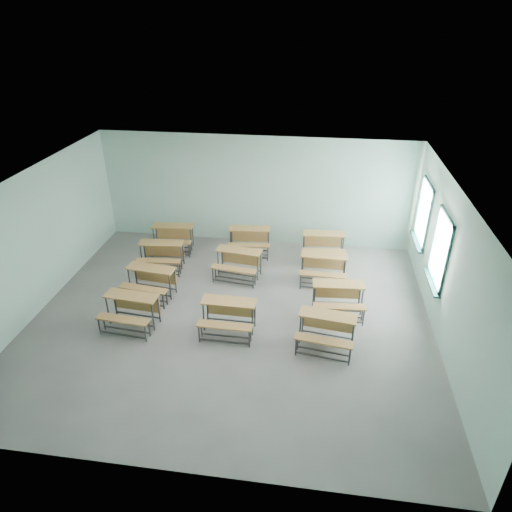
% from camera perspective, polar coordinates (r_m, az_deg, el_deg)
% --- Properties ---
extents(room, '(9.04, 8.04, 3.24)m').
position_cam_1_polar(room, '(9.73, -2.83, -0.05)').
color(room, gray).
rests_on(room, ground).
extents(desk_unit_r0c0, '(1.24, 0.89, 0.73)m').
position_cam_1_polar(desk_unit_r0c0, '(10.42, -15.43, -6.17)').
color(desk_unit_r0c0, '#A2723A').
rests_on(desk_unit_r0c0, ground).
extents(desk_unit_r0c1, '(1.19, 0.81, 0.73)m').
position_cam_1_polar(desk_unit_r0c1, '(9.90, -3.50, -7.09)').
color(desk_unit_r0c1, '#A2723A').
rests_on(desk_unit_r0c1, ground).
extents(desk_unit_r0c2, '(1.27, 0.94, 0.73)m').
position_cam_1_polar(desk_unit_r0c2, '(9.59, 8.82, -8.77)').
color(desk_unit_r0c2, '#A2723A').
rests_on(desk_unit_r0c2, ground).
extents(desk_unit_r1c0, '(1.26, 0.92, 0.73)m').
position_cam_1_polar(desk_unit_r1c0, '(11.36, -13.12, -2.72)').
color(desk_unit_r1c0, '#A2723A').
rests_on(desk_unit_r1c0, ground).
extents(desk_unit_r1c2, '(1.23, 0.87, 0.73)m').
position_cam_1_polar(desk_unit_r1c2, '(10.62, 10.25, -4.80)').
color(desk_unit_r1c2, '#A2723A').
rests_on(desk_unit_r1c2, ground).
extents(desk_unit_r2c0, '(1.24, 0.89, 0.73)m').
position_cam_1_polar(desk_unit_r2c0, '(12.49, -11.77, 0.49)').
color(desk_unit_r2c0, '#A2723A').
rests_on(desk_unit_r2c0, ground).
extents(desk_unit_r2c1, '(1.27, 0.94, 0.73)m').
position_cam_1_polar(desk_unit_r2c1, '(11.85, -2.26, -0.50)').
color(desk_unit_r2c1, '#A2723A').
rests_on(desk_unit_r2c1, ground).
extents(desk_unit_r2c2, '(1.19, 0.82, 0.73)m').
position_cam_1_polar(desk_unit_r2c2, '(11.75, 8.43, -1.10)').
color(desk_unit_r2c2, '#A2723A').
rests_on(desk_unit_r2c2, ground).
extents(desk_unit_r3c0, '(1.25, 0.91, 0.73)m').
position_cam_1_polar(desk_unit_r3c0, '(13.40, -10.40, 2.67)').
color(desk_unit_r3c0, '#A2723A').
rests_on(desk_unit_r3c0, ground).
extents(desk_unit_r3c1, '(1.24, 0.89, 0.73)m').
position_cam_1_polar(desk_unit_r3c1, '(13.03, -0.82, 2.37)').
color(desk_unit_r3c1, '#A2723A').
rests_on(desk_unit_r3c1, ground).
extents(desk_unit_r3c2, '(1.22, 0.86, 0.73)m').
position_cam_1_polar(desk_unit_r3c2, '(12.86, 8.43, 1.68)').
color(desk_unit_r3c2, '#A2723A').
rests_on(desk_unit_r3c2, ground).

